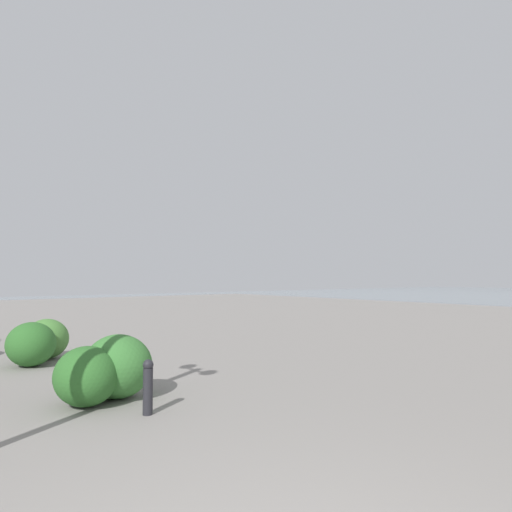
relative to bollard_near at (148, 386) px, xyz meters
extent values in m
cylinder|color=#232328|center=(0.00, 0.00, -0.07)|extent=(0.12, 0.12, 0.56)
sphere|color=#232328|center=(0.00, 0.00, 0.25)|extent=(0.13, 0.13, 0.13)
cylinder|color=#232328|center=(4.97, 0.05, -0.02)|extent=(0.12, 0.12, 0.65)
sphere|color=#232328|center=(4.97, 0.05, 0.34)|extent=(0.13, 0.13, 0.13)
ellipsoid|color=#2D6628|center=(4.14, 0.41, 0.06)|extent=(0.97, 0.87, 0.82)
ellipsoid|color=#477F38|center=(4.79, -0.02, 0.06)|extent=(0.96, 0.86, 0.81)
ellipsoid|color=#2D6628|center=(0.84, 0.46, 0.04)|extent=(0.90, 0.81, 0.77)
ellipsoid|color=#387533|center=(0.97, -0.01, 0.09)|extent=(1.02, 0.92, 0.87)
camera|label=1|loc=(-5.16, 2.44, 1.32)|focal=31.71mm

